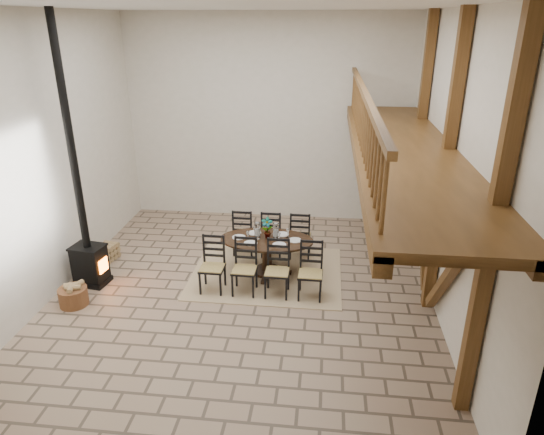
# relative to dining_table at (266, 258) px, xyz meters

# --- Properties ---
(ground) EXTENTS (8.00, 8.00, 0.00)m
(ground) POSITION_rel_dining_table_xyz_m (-0.35, -0.76, -0.39)
(ground) COLOR #907860
(ground) RESTS_ON ground
(room_shell) EXTENTS (7.02, 8.02, 5.01)m
(room_shell) POSITION_rel_dining_table_xyz_m (0.84, -0.76, 2.62)
(room_shell) COLOR silver
(room_shell) RESTS_ON ground
(rug) EXTENTS (3.00, 2.50, 0.02)m
(rug) POSITION_rel_dining_table_xyz_m (0.00, 0.09, -0.38)
(rug) COLOR tan
(rug) RESTS_ON ground
(dining_table) EXTENTS (2.30, 2.09, 1.20)m
(dining_table) POSITION_rel_dining_table_xyz_m (0.00, 0.00, 0.00)
(dining_table) COLOR black
(dining_table) RESTS_ON ground
(wood_stove) EXTENTS (0.68, 0.56, 5.00)m
(wood_stove) POSITION_rel_dining_table_xyz_m (-3.35, -0.70, 0.74)
(wood_stove) COLOR black
(wood_stove) RESTS_ON ground
(log_basket) EXTENTS (0.51, 0.51, 0.42)m
(log_basket) POSITION_rel_dining_table_xyz_m (-3.33, -1.48, -0.21)
(log_basket) COLOR brown
(log_basket) RESTS_ON ground
(log_stack) EXTENTS (0.44, 0.54, 0.35)m
(log_stack) POSITION_rel_dining_table_xyz_m (-3.47, 0.28, -0.22)
(log_stack) COLOR tan
(log_stack) RESTS_ON ground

